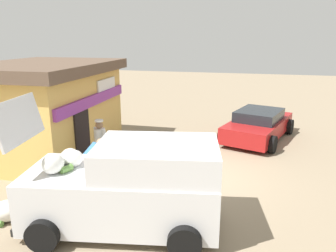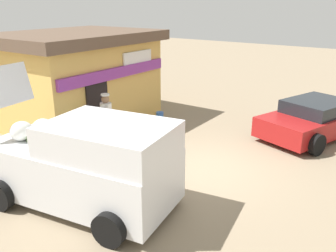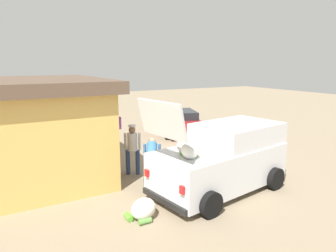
{
  "view_description": "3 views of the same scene",
  "coord_description": "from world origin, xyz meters",
  "px_view_note": "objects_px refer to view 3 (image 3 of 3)",
  "views": [
    {
      "loc": [
        -8.93,
        -1.4,
        4.12
      ],
      "look_at": [
        0.9,
        1.13,
        1.29
      ],
      "focal_mm": 34.06,
      "sensor_mm": 36.0,
      "label": 1
    },
    {
      "loc": [
        -7.57,
        -4.49,
        4.26
      ],
      "look_at": [
        0.2,
        1.14,
        0.91
      ],
      "focal_mm": 38.07,
      "sensor_mm": 36.0,
      "label": 2
    },
    {
      "loc": [
        -9.92,
        6.65,
        3.75
      ],
      "look_at": [
        0.75,
        0.88,
        1.28
      ],
      "focal_mm": 32.75,
      "sensor_mm": 36.0,
      "label": 3
    }
  ],
  "objects_px": {
    "storefront_bar": "(39,127)",
    "vendor_standing": "(132,146)",
    "parked_sedan": "(180,122)",
    "paint_bucket": "(102,149)",
    "delivery_van": "(223,158)",
    "customer_bending": "(152,157)",
    "unloaded_banana_pile": "(143,209)"
  },
  "relations": [
    {
      "from": "vendor_standing",
      "to": "unloaded_banana_pile",
      "type": "height_order",
      "value": "vendor_standing"
    },
    {
      "from": "unloaded_banana_pile",
      "to": "vendor_standing",
      "type": "bearing_deg",
      "value": -17.57
    },
    {
      "from": "parked_sedan",
      "to": "vendor_standing",
      "type": "bearing_deg",
      "value": 135.71
    },
    {
      "from": "storefront_bar",
      "to": "customer_bending",
      "type": "distance_m",
      "value": 3.93
    },
    {
      "from": "parked_sedan",
      "to": "delivery_van",
      "type": "bearing_deg",
      "value": 158.66
    },
    {
      "from": "paint_bucket",
      "to": "unloaded_banana_pile",
      "type": "bearing_deg",
      "value": 173.12
    },
    {
      "from": "vendor_standing",
      "to": "storefront_bar",
      "type": "bearing_deg",
      "value": 63.83
    },
    {
      "from": "storefront_bar",
      "to": "delivery_van",
      "type": "relative_size",
      "value": 1.24
    },
    {
      "from": "storefront_bar",
      "to": "parked_sedan",
      "type": "bearing_deg",
      "value": -64.89
    },
    {
      "from": "parked_sedan",
      "to": "storefront_bar",
      "type": "bearing_deg",
      "value": 115.11
    },
    {
      "from": "unloaded_banana_pile",
      "to": "paint_bucket",
      "type": "relative_size",
      "value": 2.27
    },
    {
      "from": "storefront_bar",
      "to": "vendor_standing",
      "type": "relative_size",
      "value": 3.31
    },
    {
      "from": "parked_sedan",
      "to": "vendor_standing",
      "type": "height_order",
      "value": "vendor_standing"
    },
    {
      "from": "customer_bending",
      "to": "unloaded_banana_pile",
      "type": "bearing_deg",
      "value": 148.98
    },
    {
      "from": "storefront_bar",
      "to": "paint_bucket",
      "type": "height_order",
      "value": "storefront_bar"
    },
    {
      "from": "paint_bucket",
      "to": "parked_sedan",
      "type": "bearing_deg",
      "value": -68.53
    },
    {
      "from": "customer_bending",
      "to": "vendor_standing",
      "type": "bearing_deg",
      "value": 11.67
    },
    {
      "from": "storefront_bar",
      "to": "parked_sedan",
      "type": "relative_size",
      "value": 1.26
    },
    {
      "from": "delivery_van",
      "to": "vendor_standing",
      "type": "distance_m",
      "value": 3.13
    },
    {
      "from": "customer_bending",
      "to": "unloaded_banana_pile",
      "type": "xyz_separation_m",
      "value": [
        -1.94,
        1.17,
        -0.64
      ]
    },
    {
      "from": "customer_bending",
      "to": "storefront_bar",
      "type": "bearing_deg",
      "value": 51.02
    },
    {
      "from": "vendor_standing",
      "to": "paint_bucket",
      "type": "bearing_deg",
      "value": 4.57
    },
    {
      "from": "parked_sedan",
      "to": "paint_bucket",
      "type": "bearing_deg",
      "value": 111.47
    },
    {
      "from": "delivery_van",
      "to": "customer_bending",
      "type": "bearing_deg",
      "value": 49.47
    },
    {
      "from": "parked_sedan",
      "to": "customer_bending",
      "type": "height_order",
      "value": "customer_bending"
    },
    {
      "from": "vendor_standing",
      "to": "paint_bucket",
      "type": "height_order",
      "value": "vendor_standing"
    },
    {
      "from": "delivery_van",
      "to": "paint_bucket",
      "type": "height_order",
      "value": "delivery_van"
    },
    {
      "from": "storefront_bar",
      "to": "paint_bucket",
      "type": "distance_m",
      "value": 3.33
    },
    {
      "from": "paint_bucket",
      "to": "vendor_standing",
      "type": "bearing_deg",
      "value": -175.43
    },
    {
      "from": "storefront_bar",
      "to": "delivery_van",
      "type": "xyz_separation_m",
      "value": [
        -3.86,
        -4.67,
        -0.69
      ]
    },
    {
      "from": "parked_sedan",
      "to": "customer_bending",
      "type": "bearing_deg",
      "value": 142.55
    },
    {
      "from": "parked_sedan",
      "to": "vendor_standing",
      "type": "xyz_separation_m",
      "value": [
        -4.91,
        4.79,
        0.4
      ]
    }
  ]
}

